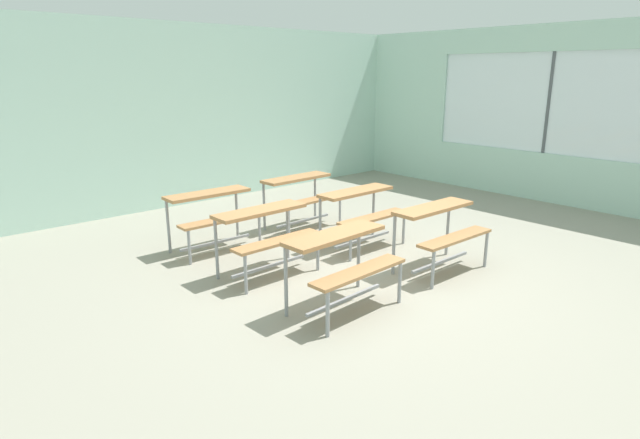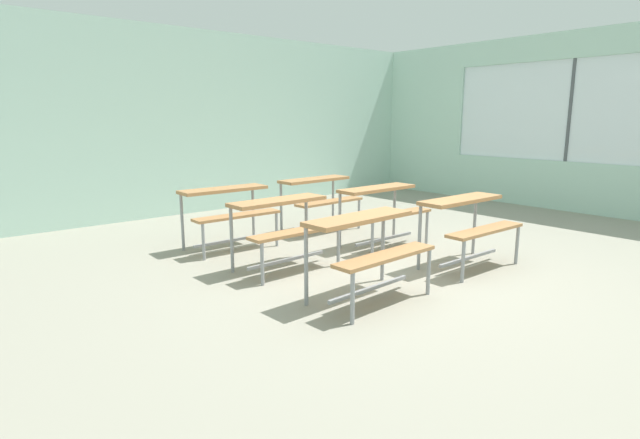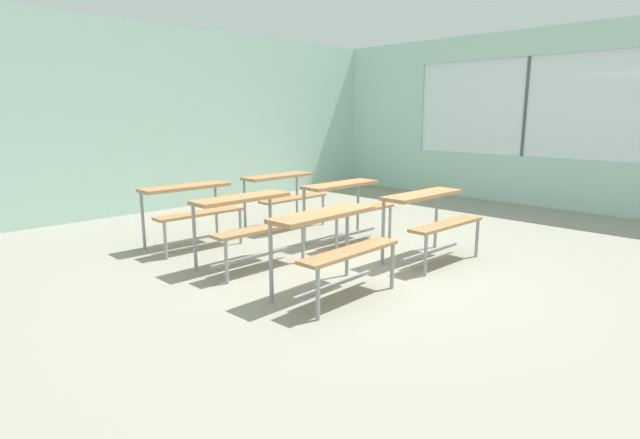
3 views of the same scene
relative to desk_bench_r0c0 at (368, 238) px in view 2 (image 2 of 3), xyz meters
The scene contains 9 objects.
ground 1.00m from the desk_bench_r0c0, 25.43° to the left, with size 10.00×9.00×0.05m, color gray.
wall_back 4.99m from the desk_bench_r0c0, 81.43° to the left, with size 10.00×0.12×3.00m, color silver.
wall_right 5.80m from the desk_bench_r0c0, ahead, with size 0.12×9.00×3.00m.
desk_bench_r0c0 is the anchor object (origin of this frame).
desk_bench_r0c1 1.54m from the desk_bench_r0c0, ahead, with size 1.11×0.61×0.74m.
desk_bench_r1c0 1.21m from the desk_bench_r0c0, 90.45° to the left, with size 1.11×0.60×0.74m.
desk_bench_r1c1 1.89m from the desk_bench_r0c0, 38.39° to the left, with size 1.10×0.59×0.74m.
desk_bench_r2c0 2.36m from the desk_bench_r0c0, 90.43° to the left, with size 1.11×0.61×0.74m.
desk_bench_r2c1 2.80m from the desk_bench_r0c0, 58.26° to the left, with size 1.12×0.62×0.74m.
Camera 2 is at (-3.80, -3.30, 1.60)m, focal length 28.00 mm.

